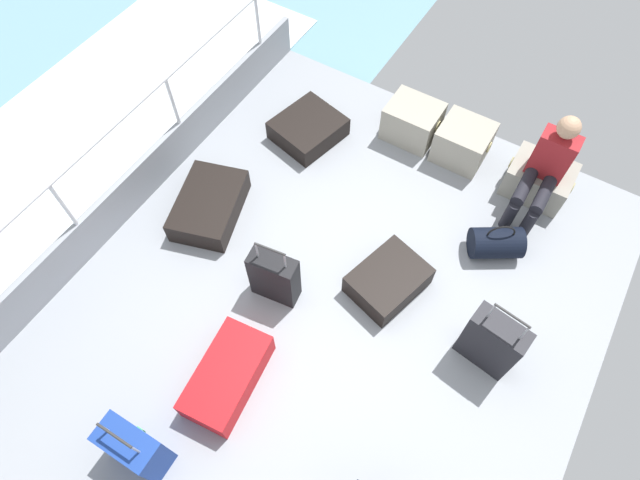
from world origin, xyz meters
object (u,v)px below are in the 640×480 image
suitcase_3 (209,205)px  suitcase_7 (308,129)px  suitcase_6 (135,448)px  passenger_seated (546,168)px  suitcase_0 (227,376)px  cargo_crate_1 (463,142)px  suitcase_4 (491,342)px  duffel_bag (496,243)px  suitcase_1 (274,277)px  suitcase_2 (388,280)px  cargo_crate_0 (412,121)px  cargo_crate_2 (539,179)px

suitcase_3 → suitcase_7: size_ratio=1.20×
suitcase_6 → suitcase_7: size_ratio=0.91×
suitcase_7 → passenger_seated: bearing=9.7°
suitcase_0 → suitcase_3: bearing=132.7°
cargo_crate_1 → passenger_seated: 0.91m
suitcase_4 → duffel_bag: suitcase_4 is taller
suitcase_1 → suitcase_7: bearing=113.5°
suitcase_3 → suitcase_4: bearing=0.7°
suitcase_7 → suitcase_2: bearing=-36.5°
suitcase_6 → duffel_bag: 3.44m
cargo_crate_0 → suitcase_6: suitcase_6 is taller
cargo_crate_2 → suitcase_6: size_ratio=0.88×
suitcase_3 → suitcase_6: bearing=-65.5°
cargo_crate_2 → passenger_seated: bearing=-90.0°
cargo_crate_0 → cargo_crate_1: bearing=0.9°
passenger_seated → duffel_bag: bearing=-96.7°
cargo_crate_1 → suitcase_6: bearing=-102.0°
cargo_crate_0 → duffel_bag: (1.30, -0.90, -0.05)m
passenger_seated → suitcase_7: (-2.31, -0.40, -0.42)m
cargo_crate_0 → suitcase_7: bearing=-147.5°
cargo_crate_1 → suitcase_2: cargo_crate_1 is taller
suitcase_1 → suitcase_2: bearing=34.6°
cargo_crate_0 → cargo_crate_2: bearing=-0.7°
passenger_seated → duffel_bag: passenger_seated is taller
suitcase_7 → cargo_crate_2: bearing=13.9°
suitcase_0 → suitcase_6: suitcase_6 is taller
suitcase_1 → suitcase_2: 1.00m
suitcase_1 → suitcase_4: bearing=12.8°
suitcase_1 → suitcase_4: size_ratio=0.90×
suitcase_2 → suitcase_4: suitcase_4 is taller
cargo_crate_1 → suitcase_2: 1.75m
cargo_crate_1 → suitcase_0: (-0.62, -3.18, -0.07)m
passenger_seated → cargo_crate_1: bearing=166.2°
cargo_crate_0 → suitcase_1: 2.31m
suitcase_0 → suitcase_3: size_ratio=0.90×
suitcase_3 → cargo_crate_0: bearing=58.1°
suitcase_2 → suitcase_0: bearing=-115.8°
cargo_crate_2 → suitcase_2: 1.88m
cargo_crate_1 → suitcase_7: (-1.49, -0.60, -0.09)m
passenger_seated → suitcase_4: passenger_seated is taller
duffel_bag → suitcase_1: bearing=-136.5°
duffel_bag → cargo_crate_2: bearing=84.6°
cargo_crate_1 → suitcase_4: suitcase_4 is taller
suitcase_2 → suitcase_6: bearing=-112.3°
cargo_crate_0 → suitcase_1: size_ratio=0.74×
suitcase_1 → suitcase_4: (1.79, 0.41, 0.03)m
cargo_crate_2 → suitcase_1: size_ratio=0.81×
suitcase_0 → suitcase_1: (-0.12, 0.87, 0.15)m
suitcase_3 → cargo_crate_1: bearing=47.6°
cargo_crate_0 → suitcase_7: size_ratio=0.73×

